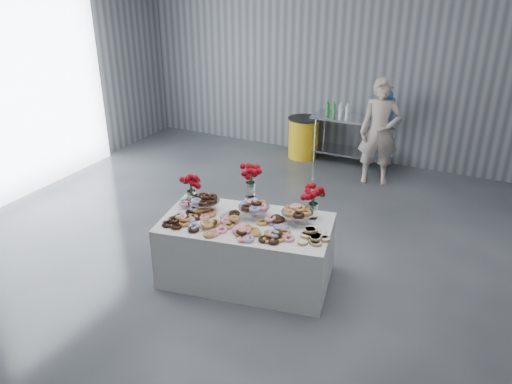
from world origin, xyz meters
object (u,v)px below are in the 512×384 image
display_table (246,251)px  water_jug (386,107)px  person (379,132)px  prep_table (355,133)px  trash_barrel (303,138)px

display_table → water_jug: bearing=81.7°
display_table → person: size_ratio=1.09×
prep_table → water_jug: size_ratio=2.71×
water_jug → person: size_ratio=0.32×
prep_table → water_jug: water_jug is taller
display_table → person: person is taller
water_jug → display_table: bearing=-98.3°
person → trash_barrel: size_ratio=2.29×
prep_table → trash_barrel: prep_table is taller
prep_table → trash_barrel: 1.00m
trash_barrel → water_jug: bearing=0.0°
water_jug → person: bearing=-84.6°
water_jug → trash_barrel: water_jug is taller
trash_barrel → display_table: bearing=-77.7°
display_table → trash_barrel: (-0.88, 4.04, 0.01)m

